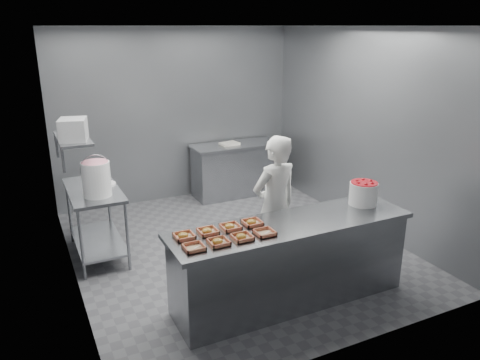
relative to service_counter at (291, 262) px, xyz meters
name	(u,v)px	position (x,y,z in m)	size (l,w,h in m)	color
floor	(236,248)	(0.00, 1.35, -0.45)	(4.50, 4.50, 0.00)	#4C4C51
ceiling	(235,26)	(0.00, 1.35, 2.35)	(4.50, 4.50, 0.00)	white
wall_back	(177,115)	(0.00, 3.60, 0.95)	(4.00, 0.04, 2.80)	slate
wall_left	(64,166)	(-2.00, 1.35, 0.95)	(0.04, 4.50, 2.80)	slate
wall_right	(364,130)	(2.00, 1.35, 0.95)	(0.04, 4.50, 2.80)	slate
service_counter	(291,262)	(0.00, 0.00, 0.00)	(2.60, 0.70, 0.90)	slate
prep_table	(95,212)	(-1.65, 1.95, 0.14)	(0.60, 1.20, 0.90)	slate
back_counter	(236,169)	(0.90, 3.25, 0.00)	(1.50, 0.60, 0.90)	slate
wall_shelf	(73,138)	(-1.82, 1.95, 1.10)	(0.35, 0.90, 0.03)	slate
tray_0	(194,247)	(-1.11, -0.13, 0.47)	(0.19, 0.18, 0.04)	tan
tray_1	(218,242)	(-0.87, -0.13, 0.47)	(0.19, 0.18, 0.06)	tan
tray_2	(242,237)	(-0.63, -0.13, 0.47)	(0.19, 0.18, 0.06)	tan
tray_3	(265,233)	(-0.39, -0.13, 0.47)	(0.19, 0.18, 0.04)	tan
tray_4	(184,236)	(-1.11, 0.13, 0.47)	(0.19, 0.18, 0.06)	tan
tray_5	(208,231)	(-0.87, 0.13, 0.47)	(0.19, 0.18, 0.06)	tan
tray_6	(230,227)	(-0.63, 0.13, 0.47)	(0.19, 0.18, 0.06)	tan
tray_7	(252,223)	(-0.39, 0.13, 0.47)	(0.19, 0.18, 0.06)	tan
worker	(275,207)	(0.14, 0.60, 0.38)	(0.61, 0.40, 1.67)	white
strawberry_tub	(363,192)	(0.98, 0.10, 0.59)	(0.31, 0.31, 0.26)	white
glaze_bucket	(96,178)	(-1.64, 1.67, 0.66)	(0.34, 0.32, 0.50)	white
bucket_lid	(103,184)	(-1.51, 2.03, 0.46)	(0.30, 0.30, 0.02)	white
rag	(98,177)	(-1.51, 2.39, 0.46)	(0.13, 0.11, 0.02)	#CCB28C
appliance	(73,130)	(-1.82, 1.77, 1.24)	(0.29, 0.33, 0.25)	gray
paper_stack	(229,144)	(0.79, 3.25, 0.46)	(0.30, 0.22, 0.04)	silver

